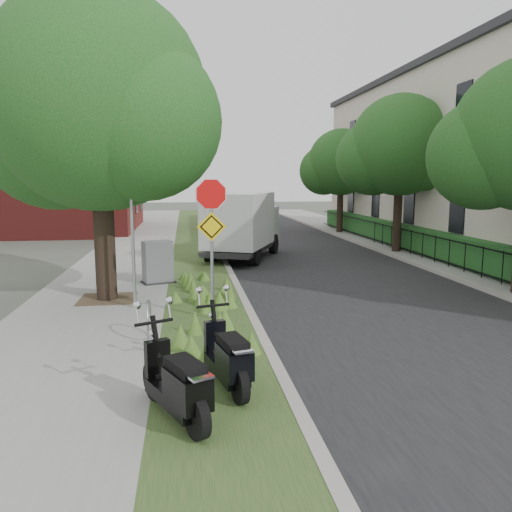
# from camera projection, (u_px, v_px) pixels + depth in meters

# --- Properties ---
(ground) EXTENTS (120.00, 120.00, 0.00)m
(ground) POSITION_uv_depth(u_px,v_px,m) (280.00, 329.00, 10.72)
(ground) COLOR #4C5147
(ground) RESTS_ON ground
(sidewalk_near) EXTENTS (3.50, 60.00, 0.12)m
(sidewalk_near) POSITION_uv_depth(u_px,v_px,m) (128.00, 258.00, 19.90)
(sidewalk_near) COLOR gray
(sidewalk_near) RESTS_ON ground
(verge) EXTENTS (2.00, 60.00, 0.12)m
(verge) POSITION_uv_depth(u_px,v_px,m) (197.00, 257.00, 20.29)
(verge) COLOR #2B4A20
(verge) RESTS_ON ground
(kerb_near) EXTENTS (0.20, 60.00, 0.13)m
(kerb_near) POSITION_uv_depth(u_px,v_px,m) (222.00, 256.00, 20.43)
(kerb_near) COLOR #9E9991
(kerb_near) RESTS_ON ground
(road) EXTENTS (7.00, 60.00, 0.01)m
(road) POSITION_uv_depth(u_px,v_px,m) (305.00, 256.00, 20.92)
(road) COLOR black
(road) RESTS_ON ground
(kerb_far) EXTENTS (0.20, 60.00, 0.13)m
(kerb_far) POSITION_uv_depth(u_px,v_px,m) (385.00, 253.00, 21.40)
(kerb_far) COLOR #9E9991
(kerb_far) RESTS_ON ground
(footpath_far) EXTENTS (3.20, 60.00, 0.12)m
(footpath_far) POSITION_uv_depth(u_px,v_px,m) (422.00, 252.00, 21.64)
(footpath_far) COLOR gray
(footpath_far) RESTS_ON ground
(street_tree_main) EXTENTS (6.21, 5.54, 7.66)m
(street_tree_main) POSITION_uv_depth(u_px,v_px,m) (96.00, 112.00, 12.22)
(street_tree_main) COLOR black
(street_tree_main) RESTS_ON ground
(bare_post) EXTENTS (0.08, 0.08, 4.00)m
(bare_post) POSITION_uv_depth(u_px,v_px,m) (132.00, 225.00, 11.71)
(bare_post) COLOR #A5A8AD
(bare_post) RESTS_ON ground
(bike_hoop) EXTENTS (0.06, 0.78, 0.77)m
(bike_hoop) POSITION_uv_depth(u_px,v_px,m) (149.00, 319.00, 9.68)
(bike_hoop) COLOR #A5A8AD
(bike_hoop) RESTS_ON ground
(sign_assembly) EXTENTS (0.94, 0.08, 3.22)m
(sign_assembly) POSITION_uv_depth(u_px,v_px,m) (211.00, 219.00, 10.74)
(sign_assembly) COLOR #A5A8AD
(sign_assembly) RESTS_ON ground
(fence_far) EXTENTS (0.04, 24.00, 1.00)m
(fence_far) POSITION_uv_depth(u_px,v_px,m) (401.00, 238.00, 21.40)
(fence_far) COLOR black
(fence_far) RESTS_ON ground
(hedge_far) EXTENTS (1.00, 24.00, 1.10)m
(hedge_far) POSITION_uv_depth(u_px,v_px,m) (416.00, 238.00, 21.50)
(hedge_far) COLOR #19481C
(hedge_far) RESTS_ON footpath_far
(terrace_houses) EXTENTS (7.40, 26.40, 8.20)m
(terrace_houses) POSITION_uv_depth(u_px,v_px,m) (499.00, 156.00, 21.47)
(terrace_houses) COLOR beige
(terrace_houses) RESTS_ON ground
(brick_building) EXTENTS (9.40, 10.40, 8.30)m
(brick_building) POSITION_uv_depth(u_px,v_px,m) (59.00, 162.00, 30.28)
(brick_building) COLOR maroon
(brick_building) RESTS_ON ground
(far_tree_b) EXTENTS (4.83, 4.31, 6.56)m
(far_tree_b) POSITION_uv_depth(u_px,v_px,m) (398.00, 151.00, 20.85)
(far_tree_b) COLOR black
(far_tree_b) RESTS_ON ground
(far_tree_c) EXTENTS (4.37, 3.89, 5.93)m
(far_tree_c) POSITION_uv_depth(u_px,v_px,m) (340.00, 166.00, 28.74)
(far_tree_c) COLOR black
(far_tree_c) RESTS_ON ground
(scooter_near) EXTENTS (0.95, 1.72, 0.88)m
(scooter_near) POSITION_uv_depth(u_px,v_px,m) (180.00, 391.00, 6.26)
(scooter_near) COLOR black
(scooter_near) RESTS_ON ground
(scooter_far) EXTENTS (0.65, 1.77, 0.86)m
(scooter_far) POSITION_uv_depth(u_px,v_px,m) (229.00, 364.00, 7.23)
(scooter_far) COLOR black
(scooter_far) RESTS_ON ground
(box_truck) EXTENTS (3.66, 5.35, 2.26)m
(box_truck) POSITION_uv_depth(u_px,v_px,m) (242.00, 223.00, 19.80)
(box_truck) COLOR #262628
(box_truck) RESTS_ON ground
(utility_cabinet) EXTENTS (1.09, 0.90, 1.25)m
(utility_cabinet) POSITION_uv_depth(u_px,v_px,m) (158.00, 263.00, 14.85)
(utility_cabinet) COLOR #262628
(utility_cabinet) RESTS_ON ground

